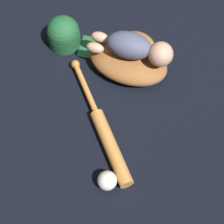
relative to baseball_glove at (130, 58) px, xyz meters
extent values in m
plane|color=black|center=(0.03, -0.01, -0.05)|extent=(6.00, 6.00, 0.00)
ellipsoid|color=#935B2D|center=(0.00, -0.02, 0.00)|extent=(0.33, 0.22, 0.10)
ellipsoid|color=#935B2D|center=(0.00, 0.09, 0.00)|extent=(0.15, 0.10, 0.10)
ellipsoid|color=#4C516B|center=(0.00, -0.02, 0.10)|extent=(0.19, 0.13, 0.10)
sphere|color=tan|center=(0.13, 0.00, 0.10)|extent=(0.10, 0.10, 0.10)
ellipsoid|color=tan|center=(-0.13, 0.00, 0.07)|extent=(0.08, 0.05, 0.04)
ellipsoid|color=tan|center=(-0.12, -0.06, 0.07)|extent=(0.08, 0.05, 0.04)
cylinder|color=#C6843D|center=(0.10, -0.38, -0.02)|extent=(0.26, 0.25, 0.05)
cylinder|color=#C6843D|center=(-0.11, -0.19, -0.02)|extent=(0.20, 0.19, 0.02)
sphere|color=#A97034|center=(-0.20, -0.11, -0.02)|extent=(0.04, 0.04, 0.04)
sphere|color=silver|center=(0.14, -0.51, -0.02)|extent=(0.07, 0.07, 0.07)
cylinder|color=#1E562D|center=(-0.31, -0.01, -0.02)|extent=(0.14, 0.14, 0.06)
sphere|color=#1E562D|center=(-0.31, -0.01, 0.02)|extent=(0.14, 0.14, 0.14)
cube|color=#1E562D|center=(-0.21, 0.01, -0.05)|extent=(0.09, 0.13, 0.01)
camera|label=1|loc=(0.35, -0.90, 1.21)|focal=60.00mm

